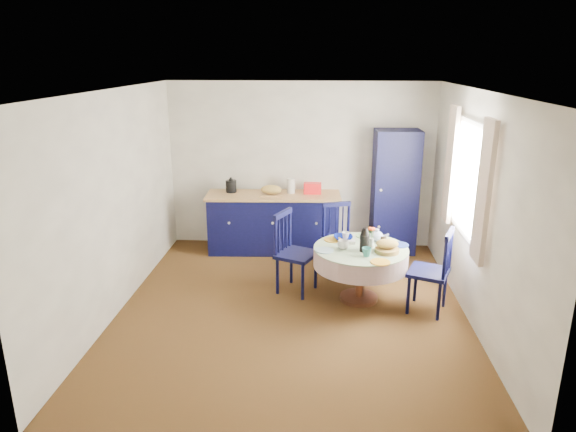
# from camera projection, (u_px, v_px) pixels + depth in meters

# --- Properties ---
(floor) EXTENTS (4.50, 4.50, 0.00)m
(floor) POSITION_uv_depth(u_px,v_px,m) (292.00, 309.00, 6.02)
(floor) COLOR black
(floor) RESTS_ON ground
(ceiling) EXTENTS (4.50, 4.50, 0.00)m
(ceiling) POSITION_uv_depth(u_px,v_px,m) (292.00, 90.00, 5.28)
(ceiling) COLOR white
(ceiling) RESTS_ON wall_back
(wall_back) EXTENTS (4.00, 0.02, 2.50)m
(wall_back) POSITION_uv_depth(u_px,v_px,m) (301.00, 166.00, 7.79)
(wall_back) COLOR white
(wall_back) RESTS_ON floor
(wall_left) EXTENTS (0.02, 4.50, 2.50)m
(wall_left) POSITION_uv_depth(u_px,v_px,m) (115.00, 203.00, 5.78)
(wall_left) COLOR white
(wall_left) RESTS_ON floor
(wall_right) EXTENTS (0.02, 4.50, 2.50)m
(wall_right) POSITION_uv_depth(u_px,v_px,m) (477.00, 210.00, 5.52)
(wall_right) COLOR white
(wall_right) RESTS_ON floor
(window) EXTENTS (0.10, 1.74, 1.45)m
(window) POSITION_uv_depth(u_px,v_px,m) (468.00, 179.00, 5.73)
(window) COLOR white
(window) RESTS_ON wall_right
(kitchen_counter) EXTENTS (2.01, 0.72, 1.12)m
(kitchen_counter) POSITION_uv_depth(u_px,v_px,m) (274.00, 222.00, 7.72)
(kitchen_counter) COLOR black
(kitchen_counter) RESTS_ON floor
(pantry_cabinet) EXTENTS (0.66, 0.49, 1.84)m
(pantry_cabinet) POSITION_uv_depth(u_px,v_px,m) (395.00, 192.00, 7.57)
(pantry_cabinet) COLOR black
(pantry_cabinet) RESTS_ON floor
(dining_table) EXTENTS (1.14, 1.12, 0.95)m
(dining_table) POSITION_uv_depth(u_px,v_px,m) (361.00, 257.00, 6.09)
(dining_table) COLOR #572D18
(dining_table) RESTS_ON floor
(chair_left) EXTENTS (0.58, 0.59, 1.02)m
(chair_left) POSITION_uv_depth(u_px,v_px,m) (294.00, 252.00, 6.36)
(chair_left) COLOR black
(chair_left) RESTS_ON floor
(chair_far) EXTENTS (0.53, 0.51, 0.97)m
(chair_far) POSITION_uv_depth(u_px,v_px,m) (339.00, 239.00, 6.89)
(chair_far) COLOR black
(chair_far) RESTS_ON floor
(chair_right) EXTENTS (0.56, 0.58, 1.00)m
(chair_right) POSITION_uv_depth(u_px,v_px,m) (433.00, 271.00, 5.83)
(chair_right) COLOR black
(chair_right) RESTS_ON floor
(mug_a) EXTENTS (0.13, 0.13, 0.11)m
(mug_a) POSITION_uv_depth(u_px,v_px,m) (343.00, 245.00, 6.01)
(mug_a) COLOR silver
(mug_a) RESTS_ON dining_table
(mug_b) EXTENTS (0.11, 0.11, 0.10)m
(mug_b) POSITION_uv_depth(u_px,v_px,m) (367.00, 252.00, 5.79)
(mug_b) COLOR teal
(mug_b) RESTS_ON dining_table
(mug_c) EXTENTS (0.11, 0.11, 0.09)m
(mug_c) POSITION_uv_depth(u_px,v_px,m) (382.00, 238.00, 6.24)
(mug_c) COLOR black
(mug_c) RESTS_ON dining_table
(mug_d) EXTENTS (0.09, 0.09, 0.09)m
(mug_d) POSITION_uv_depth(u_px,v_px,m) (346.00, 235.00, 6.35)
(mug_d) COLOR silver
(mug_d) RESTS_ON dining_table
(cobalt_bowl) EXTENTS (0.23, 0.23, 0.06)m
(cobalt_bowl) POSITION_uv_depth(u_px,v_px,m) (343.00, 238.00, 6.30)
(cobalt_bowl) COLOR #04106A
(cobalt_bowl) RESTS_ON dining_table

